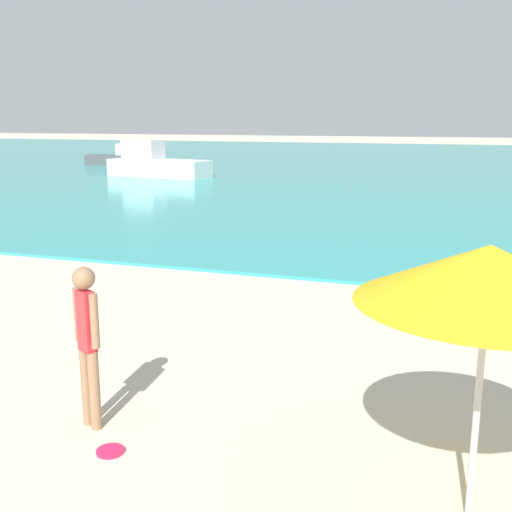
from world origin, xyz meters
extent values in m
cube|color=teal|center=(0.00, 42.05, 0.03)|extent=(160.00, 60.00, 0.06)
cylinder|color=#936B4C|center=(-0.68, 6.18, 0.38)|extent=(0.10, 0.10, 0.76)
cylinder|color=#936B4C|center=(-0.80, 6.24, 0.38)|extent=(0.10, 0.10, 0.76)
cube|color=red|center=(-0.74, 6.21, 1.05)|extent=(0.20, 0.17, 0.57)
sphere|color=#936B4C|center=(-0.74, 6.21, 1.45)|extent=(0.21, 0.21, 0.21)
cylinder|color=#936B4C|center=(-0.61, 6.15, 1.08)|extent=(0.08, 0.08, 0.51)
cylinder|color=#936B4C|center=(-0.87, 6.27, 1.08)|extent=(0.08, 0.08, 0.51)
cylinder|color=#E51E4C|center=(-0.33, 5.85, 0.01)|extent=(0.25, 0.25, 0.03)
cube|color=white|center=(-11.70, 28.65, 0.47)|extent=(5.31, 2.39, 0.82)
cube|color=silver|center=(-12.61, 28.79, 1.34)|extent=(2.00, 1.41, 0.92)
cube|color=#4C4C51|center=(-17.73, 34.80, 0.36)|extent=(3.91, 2.17, 0.60)
cube|color=silver|center=(-17.09, 34.98, 0.99)|extent=(1.52, 1.17, 0.67)
cylinder|color=#B7B7BC|center=(2.64, 5.92, 1.01)|extent=(0.05, 0.05, 2.02)
cone|color=yellow|center=(2.64, 5.92, 1.84)|extent=(1.80, 1.80, 0.41)
camera|label=1|loc=(2.45, 1.64, 2.86)|focal=43.18mm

